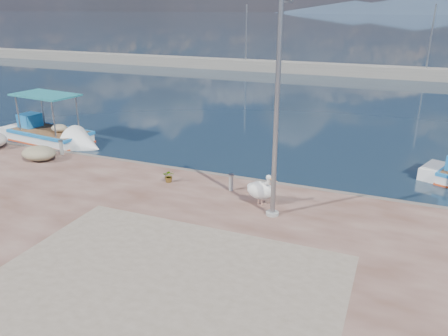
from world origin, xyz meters
TOP-DOWN VIEW (x-y plane):
  - ground at (0.00, 0.00)m, footprint 1400.00×1400.00m
  - quay_patch at (1.00, -3.00)m, footprint 9.00×7.00m
  - breakwater at (-0.00, 40.00)m, footprint 120.00×2.20m
  - mountains at (4.39, 650.00)m, footprint 370.00×280.00m
  - boat_left at (-12.16, 7.43)m, footprint 6.75×2.94m
  - pelican at (1.83, 2.79)m, footprint 1.29×0.86m
  - lamp_post at (2.45, 2.19)m, footprint 0.44×0.96m
  - bollard_near at (0.37, 3.60)m, footprint 0.22×0.22m
  - bollard_far at (-8.77, 4.60)m, footprint 0.24×0.24m
  - potted_plant at (-2.26, 3.45)m, footprint 0.60×0.57m
  - net_pile_b at (-9.17, 3.58)m, footprint 1.66×1.29m

SIDE VIEW (x-z plane):
  - ground at x=0.00m, z-range 0.00..0.00m
  - boat_left at x=-12.16m, z-range -1.33..1.82m
  - quay_patch at x=1.00m, z-range 0.50..0.51m
  - breakwater at x=0.00m, z-range -3.15..4.35m
  - potted_plant at x=-2.26m, z-range 0.50..1.03m
  - net_pile_b at x=-9.17m, z-range 0.50..1.15m
  - bollard_near at x=0.37m, z-range 0.53..1.19m
  - bollard_far at x=-8.77m, z-range 0.53..1.25m
  - pelican at x=1.83m, z-range 0.46..1.69m
  - lamp_post at x=2.45m, z-range 0.30..7.30m
  - mountains at x=4.39m, z-range -1.49..20.51m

